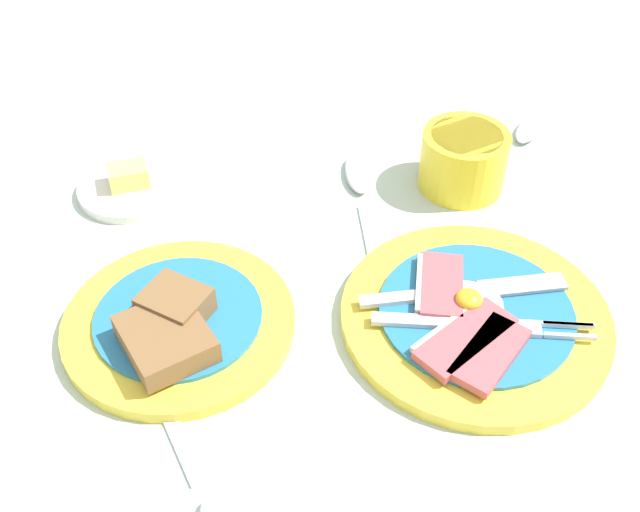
{
  "coord_description": "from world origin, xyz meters",
  "views": [
    {
      "loc": [
        -0.09,
        -0.4,
        0.48
      ],
      "look_at": [
        -0.04,
        0.1,
        0.02
      ],
      "focal_mm": 42.0,
      "sensor_mm": 36.0,
      "label": 1
    }
  ],
  "objects": [
    {
      "name": "ground_plane",
      "position": [
        0.0,
        0.0,
        0.0
      ],
      "size": [
        3.0,
        3.0,
        0.0
      ],
      "primitive_type": "plane",
      "color": "#B7CCB7"
    },
    {
      "name": "breakfast_plate",
      "position": [
        0.08,
        0.03,
        0.01
      ],
      "size": [
        0.23,
        0.23,
        0.03
      ],
      "color": "yellow",
      "rests_on": "ground_plane"
    },
    {
      "name": "bread_plate",
      "position": [
        -0.17,
        0.04,
        0.01
      ],
      "size": [
        0.2,
        0.2,
        0.04
      ],
      "color": "yellow",
      "rests_on": "ground_plane"
    },
    {
      "name": "sugar_cup",
      "position": [
        0.12,
        0.22,
        0.03
      ],
      "size": [
        0.09,
        0.09,
        0.06
      ],
      "color": "yellow",
      "rests_on": "ground_plane"
    },
    {
      "name": "butter_dish",
      "position": [
        -0.23,
        0.25,
        0.01
      ],
      "size": [
        0.11,
        0.11,
        0.03
      ],
      "color": "silver",
      "rests_on": "ground_plane"
    },
    {
      "name": "teaspoon_by_saucer",
      "position": [
        0.01,
        0.22,
        0.01
      ],
      "size": [
        0.03,
        0.19,
        0.01
      ],
      "rotation": [
        0.0,
        0.0,
        1.56
      ],
      "color": "silver",
      "rests_on": "ground_plane"
    },
    {
      "name": "teaspoon_near_cup",
      "position": [
        0.21,
        0.29,
        0.01
      ],
      "size": [
        0.13,
        0.17,
        0.01
      ],
      "rotation": [
        0.0,
        0.0,
        0.95
      ],
      "color": "silver",
      "rests_on": "ground_plane"
    },
    {
      "name": "teaspoon_stray",
      "position": [
        -0.14,
        -0.13,
        0.01
      ],
      "size": [
        0.09,
        0.19,
        0.01
      ],
      "rotation": [
        0.0,
        0.0,
        5.09
      ],
      "color": "silver",
      "rests_on": "ground_plane"
    }
  ]
}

